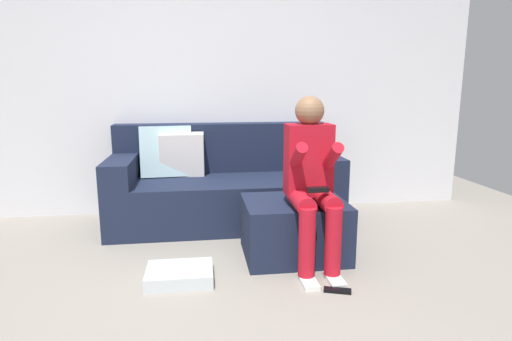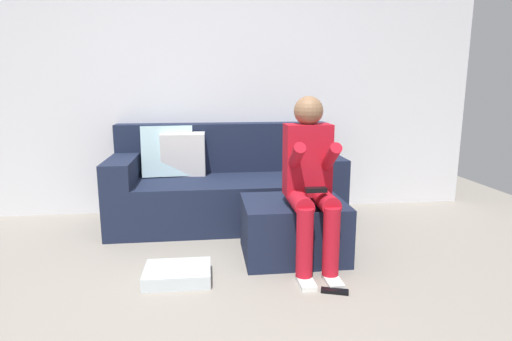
{
  "view_description": "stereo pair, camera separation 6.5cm",
  "coord_description": "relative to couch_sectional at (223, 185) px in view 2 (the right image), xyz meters",
  "views": [
    {
      "loc": [
        -0.12,
        -2.04,
        1.27
      ],
      "look_at": [
        0.36,
        1.34,
        0.58
      ],
      "focal_mm": 29.69,
      "sensor_mm": 36.0,
      "label": 1
    },
    {
      "loc": [
        -0.06,
        -2.05,
        1.27
      ],
      "look_at": [
        0.36,
        1.34,
        0.58
      ],
      "focal_mm": 29.69,
      "sensor_mm": 36.0,
      "label": 2
    }
  ],
  "objects": [
    {
      "name": "ground_plane",
      "position": [
        -0.11,
        -1.84,
        -0.34
      ],
      "size": [
        7.04,
        7.04,
        0.0
      ],
      "primitive_type": "plane",
      "color": "gray"
    },
    {
      "name": "storage_bin",
      "position": [
        -0.36,
        -1.24,
        -0.3
      ],
      "size": [
        0.44,
        0.33,
        0.09
      ],
      "primitive_type": "cube",
      "rotation": [
        0.0,
        0.0,
        -0.01
      ],
      "color": "silver",
      "rests_on": "ground_plane"
    },
    {
      "name": "remote_near_ottoman",
      "position": [
        0.62,
        -1.54,
        -0.33
      ],
      "size": [
        0.18,
        0.1,
        0.02
      ],
      "primitive_type": "cube",
      "rotation": [
        0.0,
        0.0,
        -0.34
      ],
      "color": "black",
      "rests_on": "ground_plane"
    },
    {
      "name": "couch_sectional",
      "position": [
        0.0,
        0.0,
        0.0
      ],
      "size": [
        2.07,
        0.89,
        0.9
      ],
      "color": "#192138",
      "rests_on": "ground_plane"
    },
    {
      "name": "ottoman",
      "position": [
        0.48,
        -0.92,
        -0.13
      ],
      "size": [
        0.75,
        0.61,
        0.43
      ],
      "primitive_type": "cube",
      "color": "#192138",
      "rests_on": "ground_plane"
    },
    {
      "name": "wall_back",
      "position": [
        -0.11,
        0.43,
        0.96
      ],
      "size": [
        5.42,
        0.1,
        2.6
      ],
      "primitive_type": "cube",
      "color": "silver",
      "rests_on": "ground_plane"
    },
    {
      "name": "person_seated",
      "position": [
        0.56,
        -1.1,
        0.31
      ],
      "size": [
        0.32,
        0.61,
        1.2
      ],
      "color": "red",
      "rests_on": "ground_plane"
    }
  ]
}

